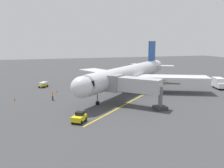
# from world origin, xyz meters

# --- Properties ---
(ground_plane) EXTENTS (220.00, 220.00, 0.00)m
(ground_plane) POSITION_xyz_m (0.00, 0.00, 0.00)
(ground_plane) COLOR #424244
(apron_lead_in_line) EXTENTS (29.20, 27.69, 0.01)m
(apron_lead_in_line) POSITION_xyz_m (-0.45, 6.44, 0.01)
(apron_lead_in_line) COLOR yellow
(apron_lead_in_line) RESTS_ON ground
(airplane) EXTENTS (33.30, 32.84, 11.50)m
(airplane) POSITION_xyz_m (-0.65, 0.25, 4.00)
(airplane) COLOR silver
(airplane) RESTS_ON ground
(jet_bridge) EXTENTS (9.31, 9.65, 5.40)m
(jet_bridge) POSITION_xyz_m (3.84, 11.90, 3.76)
(jet_bridge) COLOR #B7B7BC
(jet_bridge) RESTS_ON ground
(ground_crew_marshaller) EXTENTS (0.33, 0.45, 1.71)m
(ground_crew_marshaller) POSITION_xyz_m (16.95, 3.88, 0.89)
(ground_crew_marshaller) COLOR #23232D
(ground_crew_marshaller) RESTS_ON ground
(ground_crew_wing_walker) EXTENTS (0.41, 0.27, 1.71)m
(ground_crew_wing_walker) POSITION_xyz_m (-8.46, -0.90, 0.89)
(ground_crew_wing_walker) COLOR #23232D
(ground_crew_wing_walker) RESTS_ON ground
(box_truck_near_nose) EXTENTS (3.39, 4.99, 2.62)m
(box_truck_near_nose) POSITION_xyz_m (-22.78, 4.15, 1.39)
(box_truck_near_nose) COLOR white
(box_truck_near_nose) RESTS_ON ground
(tug_portside) EXTENTS (2.55, 2.74, 1.50)m
(tug_portside) POSITION_xyz_m (14.23, 18.12, 0.70)
(tug_portside) COLOR yellow
(tug_portside) RESTS_ON ground
(baggage_cart_starboard_side) EXTENTS (2.49, 2.95, 1.27)m
(baggage_cart_starboard_side) POSITION_xyz_m (18.25, -10.90, 0.66)
(baggage_cart_starboard_side) COLOR yellow
(baggage_cart_starboard_side) RESTS_ON ground
(safety_cone_nose_left) EXTENTS (0.32, 0.32, 0.55)m
(safety_cone_nose_left) POSITION_xyz_m (24.10, 1.90, 0.28)
(safety_cone_nose_left) COLOR #F2590F
(safety_cone_nose_left) RESTS_ON ground
(safety_cone_nose_right) EXTENTS (0.32, 0.32, 0.55)m
(safety_cone_nose_right) POSITION_xyz_m (12.14, 0.78, 0.28)
(safety_cone_nose_right) COLOR #F2590F
(safety_cone_nose_right) RESTS_ON ground
(safety_cone_wing_port) EXTENTS (0.32, 0.32, 0.55)m
(safety_cone_wing_port) POSITION_xyz_m (15.55, -3.45, 0.28)
(safety_cone_wing_port) COLOR #F2590F
(safety_cone_wing_port) RESTS_ON ground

